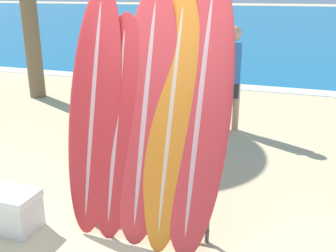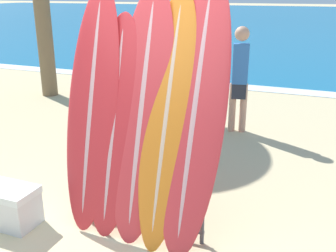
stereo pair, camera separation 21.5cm
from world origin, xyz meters
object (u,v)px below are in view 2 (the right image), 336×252
(surfboard_slot_0, at_px, (92,109))
(surfboard_slot_2, at_px, (142,114))
(surfboard_rack, at_px, (138,189))
(person_near_water, at_px, (240,76))
(surfboard_slot_4, at_px, (195,115))
(surfboard_slot_3, at_px, (167,119))
(person_mid_beach, at_px, (128,62))
(cooler_box, at_px, (10,206))
(surfboard_slot_1, at_px, (114,126))

(surfboard_slot_0, height_order, surfboard_slot_2, same)
(surfboard_rack, relative_size, person_near_water, 0.78)
(surfboard_rack, relative_size, surfboard_slot_4, 0.56)
(surfboard_slot_3, relative_size, person_mid_beach, 1.36)
(surfboard_slot_2, height_order, person_near_water, surfboard_slot_2)
(surfboard_slot_0, relative_size, person_near_water, 1.35)
(surfboard_rack, distance_m, surfboard_slot_4, 0.96)
(surfboard_slot_0, relative_size, surfboard_slot_4, 0.97)
(surfboard_slot_2, distance_m, person_mid_beach, 4.39)
(surfboard_slot_3, height_order, surfboard_slot_4, surfboard_slot_4)
(surfboard_slot_0, xyz_separation_m, person_near_water, (0.78, 3.23, -0.23))
(surfboard_slot_2, height_order, cooler_box, surfboard_slot_2)
(surfboard_slot_3, bearing_deg, surfboard_rack, -162.48)
(surfboard_slot_0, height_order, cooler_box, surfboard_slot_0)
(surfboard_slot_1, relative_size, surfboard_slot_3, 0.90)
(surfboard_slot_2, relative_size, surfboard_slot_3, 1.01)
(surfboard_slot_3, xyz_separation_m, surfboard_slot_4, (0.26, 0.03, 0.06))
(surfboard_slot_2, relative_size, person_mid_beach, 1.38)
(surfboard_slot_2, bearing_deg, surfboard_slot_0, -177.05)
(surfboard_slot_3, height_order, cooler_box, surfboard_slot_3)
(person_near_water, relative_size, person_mid_beach, 1.02)
(surfboard_slot_3, distance_m, person_mid_beach, 4.53)
(surfboard_slot_4, xyz_separation_m, person_mid_beach, (-2.66, 3.80, -0.29))
(surfboard_slot_0, distance_m, surfboard_slot_3, 0.79)
(surfboard_slot_0, relative_size, surfboard_slot_3, 1.01)
(surfboard_slot_0, relative_size, surfboard_slot_2, 1.00)
(surfboard_slot_4, bearing_deg, surfboard_slot_0, -176.98)
(surfboard_rack, xyz_separation_m, surfboard_slot_1, (-0.26, 0.04, 0.61))
(person_near_water, bearing_deg, surfboard_slot_4, -99.38)
(surfboard_slot_1, bearing_deg, surfboard_rack, -9.75)
(surfboard_slot_1, relative_size, person_mid_beach, 1.22)
(person_near_water, height_order, cooler_box, person_near_water)
(surfboard_slot_0, bearing_deg, surfboard_slot_2, 2.95)
(surfboard_slot_0, height_order, surfboard_slot_3, surfboard_slot_0)
(surfboard_rack, bearing_deg, person_mid_beach, 118.49)
(surfboard_slot_0, relative_size, cooler_box, 4.31)
(person_near_water, bearing_deg, surfboard_slot_1, -113.36)
(surfboard_slot_2, height_order, person_mid_beach, surfboard_slot_2)
(surfboard_rack, relative_size, surfboard_slot_1, 0.65)
(cooler_box, bearing_deg, surfboard_slot_3, 18.06)
(surfboard_slot_0, bearing_deg, surfboard_slot_4, 3.02)
(surfboard_slot_4, relative_size, cooler_box, 4.46)
(surfboard_slot_0, xyz_separation_m, surfboard_slot_1, (0.25, -0.02, -0.14))
(surfboard_rack, relative_size, surfboard_slot_3, 0.58)
(surfboard_slot_0, height_order, person_mid_beach, surfboard_slot_0)
(surfboard_slot_3, height_order, person_near_water, surfboard_slot_3)
(surfboard_rack, height_order, surfboard_slot_0, surfboard_slot_0)
(surfboard_rack, bearing_deg, surfboard_slot_4, 12.47)
(surfboard_rack, distance_m, person_near_water, 3.35)
(person_near_water, height_order, person_mid_beach, person_near_water)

